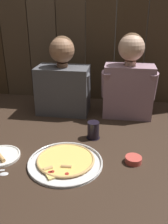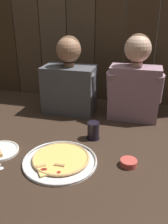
{
  "view_description": "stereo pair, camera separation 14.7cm",
  "coord_description": "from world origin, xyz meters",
  "px_view_note": "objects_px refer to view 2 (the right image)",
  "views": [
    {
      "loc": [
        0.17,
        -1.23,
        0.77
      ],
      "look_at": [
        -0.02,
        0.1,
        0.18
      ],
      "focal_mm": 38.91,
      "sensor_mm": 36.0,
      "label": 1
    },
    {
      "loc": [
        0.32,
        -1.2,
        0.77
      ],
      "look_at": [
        -0.02,
        0.1,
        0.18
      ],
      "focal_mm": 38.91,
      "sensor_mm": 36.0,
      "label": 2
    }
  ],
  "objects_px": {
    "diner_left": "(69,80)",
    "drinking_glass": "(93,131)",
    "pizza_tray": "(60,160)",
    "dinner_plate": "(0,151)",
    "dipping_bowl": "(129,162)",
    "diner_right": "(135,81)"
  },
  "relations": [
    {
      "from": "dinner_plate",
      "to": "diner_left",
      "type": "xyz_separation_m",
      "value": [
        0.2,
        0.68,
        0.24
      ]
    },
    {
      "from": "dinner_plate",
      "to": "diner_left",
      "type": "distance_m",
      "value": 0.75
    },
    {
      "from": "diner_right",
      "to": "diner_left",
      "type": "bearing_deg",
      "value": 179.96
    },
    {
      "from": "dinner_plate",
      "to": "drinking_glass",
      "type": "distance_m",
      "value": 0.56
    },
    {
      "from": "dinner_plate",
      "to": "drinking_glass",
      "type": "bearing_deg",
      "value": 31.43
    },
    {
      "from": "pizza_tray",
      "to": "drinking_glass",
      "type": "xyz_separation_m",
      "value": [
        0.12,
        0.29,
        0.04
      ]
    },
    {
      "from": "dipping_bowl",
      "to": "diner_right",
      "type": "distance_m",
      "value": 0.67
    },
    {
      "from": "diner_right",
      "to": "drinking_glass",
      "type": "bearing_deg",
      "value": -119.04
    },
    {
      "from": "drinking_glass",
      "to": "dipping_bowl",
      "type": "distance_m",
      "value": 0.34
    },
    {
      "from": "pizza_tray",
      "to": "drinking_glass",
      "type": "bearing_deg",
      "value": 68.09
    },
    {
      "from": "dinner_plate",
      "to": "drinking_glass",
      "type": "xyz_separation_m",
      "value": [
        0.48,
        0.29,
        0.04
      ]
    },
    {
      "from": "dinner_plate",
      "to": "dipping_bowl",
      "type": "relative_size",
      "value": 2.38
    },
    {
      "from": "drinking_glass",
      "to": "pizza_tray",
      "type": "bearing_deg",
      "value": -111.91
    },
    {
      "from": "diner_left",
      "to": "drinking_glass",
      "type": "bearing_deg",
      "value": -54.1
    },
    {
      "from": "drinking_glass",
      "to": "dipping_bowl",
      "type": "relative_size",
      "value": 1.24
    },
    {
      "from": "dinner_plate",
      "to": "diner_right",
      "type": "distance_m",
      "value": 1.01
    },
    {
      "from": "dipping_bowl",
      "to": "pizza_tray",
      "type": "bearing_deg",
      "value": -170.87
    },
    {
      "from": "dinner_plate",
      "to": "drinking_glass",
      "type": "relative_size",
      "value": 1.93
    },
    {
      "from": "pizza_tray",
      "to": "dipping_bowl",
      "type": "relative_size",
      "value": 4.49
    },
    {
      "from": "drinking_glass",
      "to": "diner_right",
      "type": "relative_size",
      "value": 0.18
    },
    {
      "from": "pizza_tray",
      "to": "dinner_plate",
      "type": "bearing_deg",
      "value": -179.42
    },
    {
      "from": "pizza_tray",
      "to": "dinner_plate",
      "type": "xyz_separation_m",
      "value": [
        -0.36,
        -0.0,
        -0.0
      ]
    }
  ]
}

